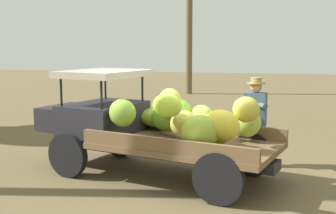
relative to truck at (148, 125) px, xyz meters
The scene contains 4 objects.
ground_plane 1.12m from the truck, behind, with size 60.00×60.00×0.00m, color brown.
truck is the anchor object (origin of this frame).
farmer 2.05m from the truck, 151.13° to the right, with size 0.52×0.48×1.69m.
loose_banana_bunch 2.07m from the truck, 119.16° to the right, with size 0.52×0.34×0.35m, color yellow.
Camera 1 is at (-1.43, 7.11, 2.26)m, focal length 45.79 mm.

